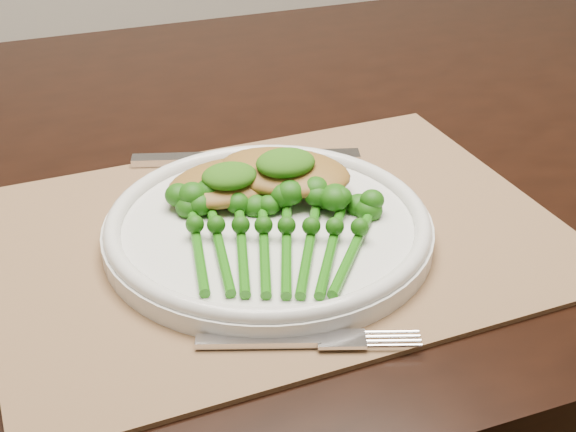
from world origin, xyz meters
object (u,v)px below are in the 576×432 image
object	(u,v)px
placemat	(277,235)
broccolini_bundle	(275,247)
dinner_plate	(268,226)
dining_table	(279,391)
chicken_fillet_left	(230,182)

from	to	relation	value
placemat	broccolini_bundle	world-z (taller)	broccolini_bundle
dinner_plate	placemat	bearing A→B (deg)	32.27
dining_table	dinner_plate	bearing A→B (deg)	-112.22
dining_table	dinner_plate	world-z (taller)	dinner_plate
dining_table	broccolini_bundle	xyz separation A→B (m)	(-0.08, -0.24, 0.40)
dining_table	placemat	size ratio (longest dim) A/B	3.29
chicken_fillet_left	dinner_plate	bearing A→B (deg)	-85.49
placemat	chicken_fillet_left	distance (m)	0.07
dining_table	placemat	xyz separation A→B (m)	(-0.06, -0.19, 0.38)
placemat	dinner_plate	bearing A→B (deg)	-151.35
placemat	chicken_fillet_left	bearing A→B (deg)	113.24
dinner_plate	dining_table	bearing A→B (deg)	69.71
placemat	dining_table	bearing A→B (deg)	68.15
placemat	dinner_plate	xyz separation A→B (m)	(-0.01, -0.01, 0.02)
chicken_fillet_left	broccolini_bundle	xyz separation A→B (m)	(0.01, -0.11, -0.01)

